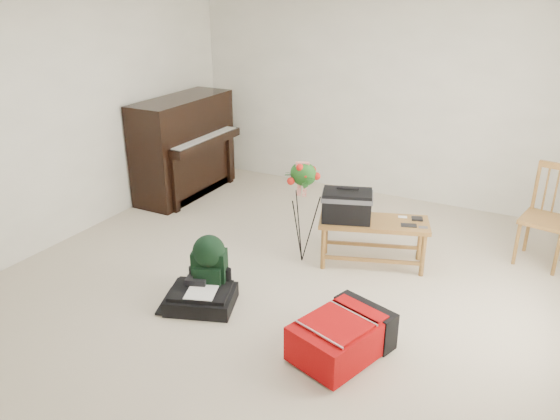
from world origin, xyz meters
The scene contains 10 objects.
floor centered at (0.00, 0.00, 0.00)m, with size 5.00×5.50×0.01m, color #BFB399.
wall_back centered at (0.00, 2.75, 1.25)m, with size 5.00×0.04×2.50m, color white.
wall_left centered at (-2.50, 0.00, 1.25)m, with size 0.04×5.50×2.50m, color white.
piano centered at (-2.19, 1.60, 0.60)m, with size 0.71×1.50×1.25m.
bench centered at (0.42, 0.82, 0.56)m, with size 1.11×0.73×0.80m.
dining_chair centered at (2.06, 1.66, 0.48)m, with size 0.50×0.50×0.98m.
red_suitcase centered at (0.87, -0.59, 0.16)m, with size 0.68×0.85×0.31m.
black_duffel centered at (-0.43, -0.57, 0.08)m, with size 0.67×0.61×0.23m.
green_backpack centered at (-0.46, -0.39, 0.32)m, with size 0.33×0.31×0.58m.
flower_stand centered at (-0.03, 0.58, 0.52)m, with size 0.42×0.42×1.06m.
Camera 1 is at (2.02, -3.80, 2.57)m, focal length 35.00 mm.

